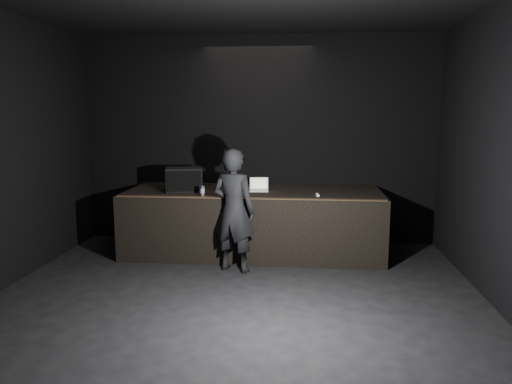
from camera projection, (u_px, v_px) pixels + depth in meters
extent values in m
plane|color=black|center=(228.00, 323.00, 5.35)|extent=(7.00, 7.00, 0.00)
cube|color=black|center=(258.00, 140.00, 8.50)|extent=(6.00, 0.10, 3.50)
cube|color=black|center=(63.00, 268.00, 1.62)|extent=(6.00, 0.10, 3.50)
cube|color=black|center=(254.00, 222.00, 7.95)|extent=(4.00, 1.50, 1.00)
cube|color=brown|center=(249.00, 198.00, 7.17)|extent=(3.92, 0.10, 0.01)
cube|color=black|center=(184.00, 179.00, 7.80)|extent=(0.63, 0.52, 0.37)
cube|color=black|center=(184.00, 181.00, 7.60)|extent=(0.50, 0.15, 0.31)
cylinder|color=black|center=(184.00, 185.00, 8.35)|extent=(0.86, 0.34, 0.02)
cube|color=silver|center=(259.00, 191.00, 7.81)|extent=(0.31, 0.22, 0.01)
cube|color=silver|center=(259.00, 190.00, 7.81)|extent=(0.25, 0.14, 0.00)
cube|color=silver|center=(259.00, 183.00, 7.92)|extent=(0.30, 0.09, 0.19)
cube|color=#CBDA40|center=(259.00, 183.00, 7.92)|extent=(0.26, 0.07, 0.15)
cylinder|color=silver|center=(203.00, 191.00, 7.34)|extent=(0.06, 0.06, 0.15)
cylinder|color=navy|center=(203.00, 191.00, 7.34)|extent=(0.06, 0.06, 0.07)
cylinder|color=#A80F31|center=(203.00, 193.00, 7.35)|extent=(0.06, 0.06, 0.01)
cylinder|color=white|center=(243.00, 188.00, 7.84)|extent=(0.07, 0.07, 0.09)
cube|color=white|center=(317.00, 195.00, 7.39)|extent=(0.05, 0.17, 0.03)
imported|color=black|center=(234.00, 210.00, 6.97)|extent=(0.73, 0.60, 1.74)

